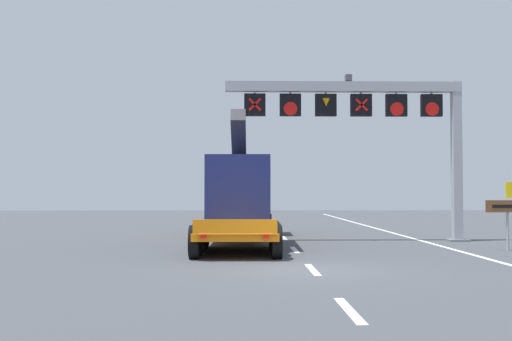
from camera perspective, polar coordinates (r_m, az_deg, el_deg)
name	(u,v)px	position (r m, az deg, el deg)	size (l,w,h in m)	color
ground	(306,270)	(17.78, 4.60, -9.02)	(112.00, 112.00, 0.00)	#424449
lane_markings	(274,227)	(38.62, 1.66, -5.19)	(0.20, 56.52, 0.01)	silver
edge_line_right	(411,238)	(30.69, 13.91, -5.98)	(0.20, 63.00, 0.01)	silver
overhead_lane_gantry	(372,112)	(28.44, 10.56, 5.22)	(10.77, 0.90, 7.40)	#9EA0A5
heavy_haul_truck_orange	(241,196)	(27.82, -1.41, -2.36)	(3.23, 14.10, 5.30)	orange
tourist_info_sign_brown	(508,212)	(25.20, 21.97, -3.50)	(1.68, 0.15, 1.88)	#9EA0A5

